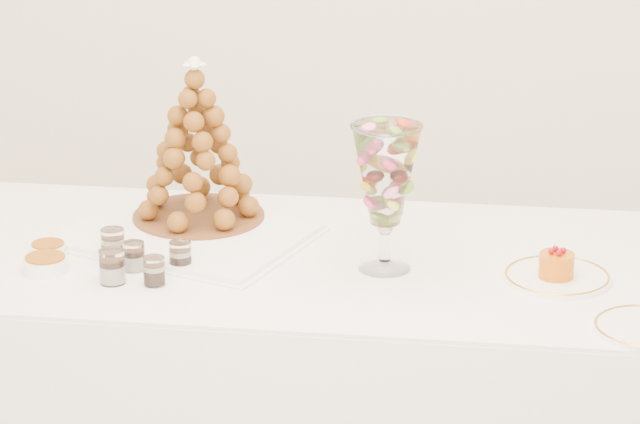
# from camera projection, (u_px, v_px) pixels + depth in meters

# --- Properties ---
(buffet_table) EXTENTS (2.05, 0.84, 0.78)m
(buffet_table) POSITION_uv_depth(u_px,v_px,m) (314.00, 409.00, 3.57)
(buffet_table) COLOR white
(buffet_table) RESTS_ON ground
(lace_tray) EXTENTS (0.63, 0.55, 0.02)m
(lace_tray) POSITION_uv_depth(u_px,v_px,m) (185.00, 235.00, 3.54)
(lace_tray) COLOR white
(lace_tray) RESTS_ON buffet_table
(macaron_vase) EXTENTS (0.15, 0.15, 0.33)m
(macaron_vase) POSITION_uv_depth(u_px,v_px,m) (386.00, 177.00, 3.30)
(macaron_vase) COLOR white
(macaron_vase) RESTS_ON buffet_table
(cake_plate) EXTENTS (0.24, 0.24, 0.01)m
(cake_plate) POSITION_uv_depth(u_px,v_px,m) (557.00, 277.00, 3.31)
(cake_plate) COLOR white
(cake_plate) RESTS_ON buffet_table
(verrine_a) EXTENTS (0.06, 0.06, 0.07)m
(verrine_a) POSITION_uv_depth(u_px,v_px,m) (113.00, 244.00, 3.41)
(verrine_a) COLOR white
(verrine_a) RESTS_ON buffet_table
(verrine_b) EXTENTS (0.05, 0.05, 0.07)m
(verrine_b) POSITION_uv_depth(u_px,v_px,m) (134.00, 256.00, 3.35)
(verrine_b) COLOR white
(verrine_b) RESTS_ON buffet_table
(verrine_c) EXTENTS (0.05, 0.05, 0.07)m
(verrine_c) POSITION_uv_depth(u_px,v_px,m) (180.00, 256.00, 3.35)
(verrine_c) COLOR white
(verrine_c) RESTS_ON buffet_table
(verrine_d) EXTENTS (0.06, 0.06, 0.08)m
(verrine_d) POSITION_uv_depth(u_px,v_px,m) (112.00, 267.00, 3.28)
(verrine_d) COLOR white
(verrine_d) RESTS_ON buffet_table
(verrine_e) EXTENTS (0.06, 0.06, 0.06)m
(verrine_e) POSITION_uv_depth(u_px,v_px,m) (154.00, 271.00, 3.27)
(verrine_e) COLOR white
(verrine_e) RESTS_ON buffet_table
(ramekin_back) EXTENTS (0.08, 0.08, 0.03)m
(ramekin_back) POSITION_uv_depth(u_px,v_px,m) (48.00, 250.00, 3.44)
(ramekin_back) COLOR white
(ramekin_back) RESTS_ON buffet_table
(ramekin_front) EXTENTS (0.10, 0.10, 0.03)m
(ramekin_front) POSITION_uv_depth(u_px,v_px,m) (46.00, 264.00, 3.35)
(ramekin_front) COLOR white
(ramekin_front) RESTS_ON buffet_table
(croquembouche) EXTENTS (0.32, 0.32, 0.39)m
(croquembouche) POSITION_uv_depth(u_px,v_px,m) (196.00, 141.00, 3.56)
(croquembouche) COLOR brown
(croquembouche) RESTS_ON lace_tray
(mousse_cake) EXTENTS (0.08, 0.08, 0.07)m
(mousse_cake) POSITION_uv_depth(u_px,v_px,m) (556.00, 265.00, 3.29)
(mousse_cake) COLOR #C45909
(mousse_cake) RESTS_ON cake_plate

